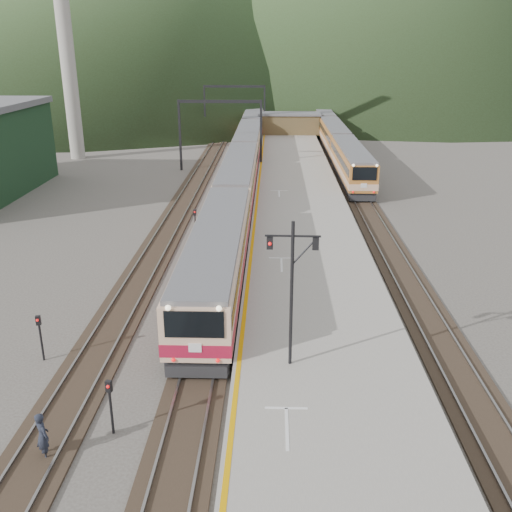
{
  "coord_description": "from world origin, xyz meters",
  "views": [
    {
      "loc": [
        3.21,
        -10.78,
        13.71
      ],
      "look_at": [
        2.26,
        20.82,
        2.0
      ],
      "focal_mm": 40.0,
      "sensor_mm": 36.0,
      "label": 1
    }
  ],
  "objects_px": {
    "second_train": "(334,138)",
    "signal_mast": "(292,279)",
    "worker": "(43,436)",
    "main_train": "(248,142)"
  },
  "relations": [
    {
      "from": "signal_mast",
      "to": "worker",
      "type": "relative_size",
      "value": 3.47
    },
    {
      "from": "second_train",
      "to": "signal_mast",
      "type": "relative_size",
      "value": 8.73
    },
    {
      "from": "signal_mast",
      "to": "main_train",
      "type": "bearing_deg",
      "value": 94.38
    },
    {
      "from": "main_train",
      "to": "signal_mast",
      "type": "xyz_separation_m",
      "value": [
        4.02,
        -52.42,
        2.77
      ]
    },
    {
      "from": "second_train",
      "to": "worker",
      "type": "height_order",
      "value": "second_train"
    },
    {
      "from": "worker",
      "to": "signal_mast",
      "type": "bearing_deg",
      "value": -107.09
    },
    {
      "from": "signal_mast",
      "to": "worker",
      "type": "height_order",
      "value": "signal_mast"
    },
    {
      "from": "main_train",
      "to": "worker",
      "type": "relative_size",
      "value": 57.75
    },
    {
      "from": "main_train",
      "to": "second_train",
      "type": "distance_m",
      "value": 12.55
    },
    {
      "from": "worker",
      "to": "main_train",
      "type": "bearing_deg",
      "value": -51.27
    }
  ]
}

